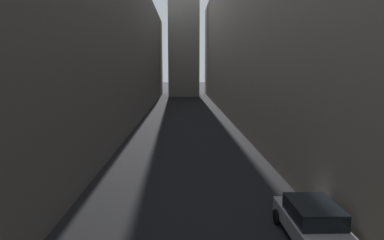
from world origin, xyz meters
The scene contains 4 objects.
ground_plane centered at (0.00, 48.00, 0.00)m, with size 264.00×264.00×0.00m, color black.
building_block_left centered at (-10.85, 50.00, 9.02)m, with size 10.71×108.00×18.05m, color slate.
building_block_right centered at (11.94, 50.00, 10.50)m, with size 12.88×108.00×21.01m, color gray.
parked_car_right_far centered at (4.40, 22.89, 0.78)m, with size 1.97×4.57×1.50m.
Camera 1 is at (-0.33, 10.82, 6.31)m, focal length 33.07 mm.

